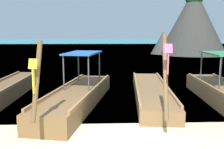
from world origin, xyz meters
name	(u,v)px	position (x,y,z in m)	size (l,w,h in m)	color
ground	(117,142)	(0.00, 0.00, 0.00)	(120.00, 120.00, 0.00)	beige
sea_water	(104,44)	(0.00, 61.32, 0.00)	(120.00, 120.00, 0.00)	teal
longtail_boat_green_ribbon	(4,92)	(-4.45, 4.37, 0.32)	(1.15, 7.68, 2.61)	brown
longtail_boat_yellow_ribbon	(78,96)	(-1.30, 3.33, 0.36)	(2.57, 6.87, 2.55)	brown
longtail_boat_pink_ribbon	(151,92)	(1.71, 4.40, 0.25)	(1.98, 7.81, 2.70)	brown
karst_rock	(192,22)	(11.08, 26.40, 4.13)	(9.46, 8.59, 8.42)	#383833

